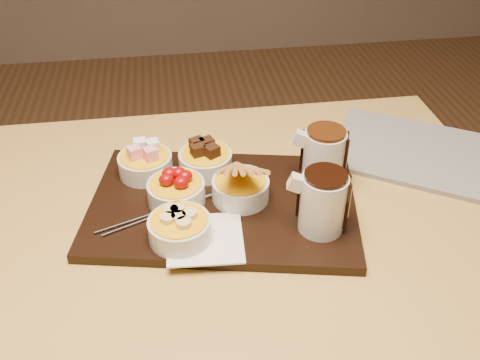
{
  "coord_description": "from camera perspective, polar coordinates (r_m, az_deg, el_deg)",
  "views": [
    {
      "loc": [
        0.01,
        -0.68,
        1.35
      ],
      "look_at": [
        0.11,
        0.04,
        0.81
      ],
      "focal_mm": 40.0,
      "sensor_mm": 36.0,
      "label": 1
    }
  ],
  "objects": [
    {
      "name": "dining_table",
      "position": [
        0.98,
        -6.34,
        -9.63
      ],
      "size": [
        1.2,
        0.8,
        0.75
      ],
      "color": "tan",
      "rests_on": "ground"
    },
    {
      "name": "serving_board",
      "position": [
        0.94,
        -1.81,
        -2.66
      ],
      "size": [
        0.51,
        0.39,
        0.02
      ],
      "primitive_type": "cube",
      "rotation": [
        0.0,
        0.0,
        -0.21
      ],
      "color": "black",
      "rests_on": "dining_table"
    },
    {
      "name": "napkin",
      "position": [
        0.86,
        -3.72,
        -6.27
      ],
      "size": [
        0.13,
        0.13,
        0.0
      ],
      "primitive_type": "cube",
      "rotation": [
        0.0,
        0.0,
        -0.07
      ],
      "color": "white",
      "rests_on": "serving_board"
    },
    {
      "name": "bowl_marshmallows",
      "position": [
        1.0,
        -10.04,
        1.63
      ],
      "size": [
        0.1,
        0.1,
        0.04
      ],
      "primitive_type": "cylinder",
      "color": "beige",
      "rests_on": "serving_board"
    },
    {
      "name": "bowl_cake",
      "position": [
        1.0,
        -3.7,
        1.93
      ],
      "size": [
        0.1,
        0.1,
        0.04
      ],
      "primitive_type": "cylinder",
      "color": "beige",
      "rests_on": "serving_board"
    },
    {
      "name": "bowl_strawberries",
      "position": [
        0.93,
        -6.8,
        -1.32
      ],
      "size": [
        0.1,
        0.1,
        0.04
      ],
      "primitive_type": "cylinder",
      "color": "beige",
      "rests_on": "serving_board"
    },
    {
      "name": "bowl_biscotti",
      "position": [
        0.93,
        0.05,
        -1.0
      ],
      "size": [
        0.1,
        0.1,
        0.04
      ],
      "primitive_type": "cylinder",
      "color": "beige",
      "rests_on": "serving_board"
    },
    {
      "name": "bowl_bananas",
      "position": [
        0.85,
        -6.45,
        -5.27
      ],
      "size": [
        0.1,
        0.1,
        0.04
      ],
      "primitive_type": "cylinder",
      "color": "beige",
      "rests_on": "serving_board"
    },
    {
      "name": "pitcher_dark_chocolate",
      "position": [
        0.86,
        8.83,
        -2.47
      ],
      "size": [
        0.09,
        0.09,
        0.1
      ],
      "primitive_type": "cylinder",
      "rotation": [
        0.0,
        0.0,
        -0.21
      ],
      "color": "silver",
      "rests_on": "serving_board"
    },
    {
      "name": "pitcher_milk_chocolate",
      "position": [
        0.96,
        8.91,
        2.37
      ],
      "size": [
        0.09,
        0.09,
        0.1
      ],
      "primitive_type": "cylinder",
      "rotation": [
        0.0,
        0.0,
        -0.21
      ],
      "color": "silver",
      "rests_on": "serving_board"
    },
    {
      "name": "fondue_skewers",
      "position": [
        0.92,
        -7.58,
        -3.0
      ],
      "size": [
        0.12,
        0.25,
        0.01
      ],
      "primitive_type": null,
      "rotation": [
        0.0,
        0.0,
        -1.22
      ],
      "color": "silver",
      "rests_on": "serving_board"
    },
    {
      "name": "newspaper",
      "position": [
        1.14,
        17.57,
        3.02
      ],
      "size": [
        0.38,
        0.37,
        0.01
      ],
      "primitive_type": "cube",
      "rotation": [
        0.0,
        0.0,
        -0.57
      ],
      "color": "beige",
      "rests_on": "dining_table"
    }
  ]
}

